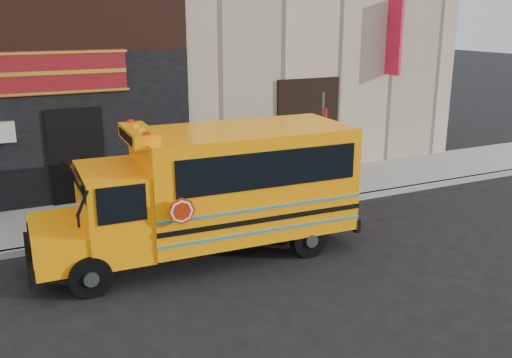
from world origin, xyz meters
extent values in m
plane|color=black|center=(0.00, 0.00, 0.00)|extent=(120.00, 120.00, 0.00)
cube|color=gray|center=(0.00, 2.60, 0.07)|extent=(40.00, 0.20, 0.15)
cube|color=gray|center=(0.00, 4.10, 0.07)|extent=(40.00, 3.00, 0.15)
cube|color=black|center=(-5.00, 5.55, 2.15)|extent=(10.00, 0.30, 4.00)
cube|color=black|center=(-3.20, 5.40, 1.40)|extent=(1.30, 0.10, 2.50)
cube|color=red|center=(7.00, 5.15, 4.35)|extent=(0.10, 0.70, 2.40)
cylinder|color=black|center=(-3.89, 0.01, 0.40)|extent=(0.81, 0.31, 0.80)
cylinder|color=black|center=(-3.82, 1.91, 0.40)|extent=(0.81, 0.31, 0.80)
cylinder|color=black|center=(0.70, -0.16, 0.40)|extent=(0.81, 0.31, 0.80)
cylinder|color=black|center=(0.77, 1.74, 0.40)|extent=(0.81, 0.31, 0.80)
cube|color=#FF8F05|center=(-4.31, 0.98, 0.80)|extent=(1.08, 2.04, 0.70)
cube|color=black|center=(-4.86, 1.00, 0.55)|extent=(0.20, 2.05, 0.35)
cube|color=#FF8F05|center=(-3.21, 0.94, 1.30)|extent=(1.28, 2.14, 1.70)
cube|color=black|center=(-3.78, 0.96, 1.70)|extent=(0.13, 1.80, 0.90)
cube|color=#FF8F05|center=(-0.36, 0.83, 1.62)|extent=(4.58, 2.37, 2.25)
cube|color=black|center=(1.92, 0.74, 0.55)|extent=(0.20, 2.20, 0.30)
cube|color=black|center=(-0.30, -0.28, 2.10)|extent=(3.90, 0.19, 0.75)
cube|color=#FF8F05|center=(-2.61, 0.91, 2.78)|extent=(0.56, 1.62, 0.28)
cylinder|color=#A91F06|center=(-2.21, -0.40, 1.55)|extent=(0.52, 0.05, 0.52)
cylinder|color=#464E47|center=(2.72, 2.59, 1.56)|extent=(0.07, 0.07, 3.12)
cube|color=red|center=(2.72, 2.51, 2.54)|extent=(0.04, 0.27, 0.39)
cube|color=white|center=(2.72, 2.51, 2.05)|extent=(0.04, 0.27, 0.34)
imported|color=black|center=(-1.23, 1.00, 0.46)|extent=(1.58, 1.03, 0.93)
imported|color=#111234|center=(-1.17, 0.93, 0.77)|extent=(0.54, 0.66, 1.55)
camera|label=1|loc=(-5.32, -10.02, 5.07)|focal=40.00mm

